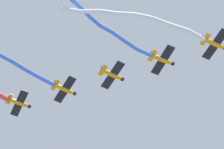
{
  "coord_description": "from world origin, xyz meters",
  "views": [
    {
      "loc": [
        -13.61,
        46.54,
        7.12
      ],
      "look_at": [
        16.1,
        6.65,
        77.29
      ],
      "focal_mm": 84.44,
      "sensor_mm": 36.0,
      "label": 1
    }
  ],
  "objects_px": {
    "airplane_right_wing": "(113,75)",
    "airplane_trail": "(19,103)",
    "airplane_lead": "(215,44)",
    "airplane_left_wing": "(163,60)",
    "airplane_slot": "(65,89)"
  },
  "relations": [
    {
      "from": "airplane_right_wing",
      "to": "airplane_trail",
      "type": "xyz_separation_m",
      "value": [
        16.57,
        4.54,
        0.5
      ]
    },
    {
      "from": "airplane_lead",
      "to": "airplane_left_wing",
      "type": "xyz_separation_m",
      "value": [
        8.29,
        2.27,
        0.25
      ]
    },
    {
      "from": "airplane_lead",
      "to": "airplane_slot",
      "type": "bearing_deg",
      "value": 132.37
    },
    {
      "from": "airplane_right_wing",
      "to": "airplane_left_wing",
      "type": "bearing_deg",
      "value": -50.29
    },
    {
      "from": "airplane_left_wing",
      "to": "airplane_lead",
      "type": "bearing_deg",
      "value": -46.28
    },
    {
      "from": "airplane_right_wing",
      "to": "airplane_trail",
      "type": "height_order",
      "value": "airplane_trail"
    },
    {
      "from": "airplane_lead",
      "to": "airplane_right_wing",
      "type": "bearing_deg",
      "value": 132.37
    },
    {
      "from": "airplane_lead",
      "to": "airplane_right_wing",
      "type": "distance_m",
      "value": 17.2
    },
    {
      "from": "airplane_slot",
      "to": "airplane_trail",
      "type": "relative_size",
      "value": 1.02
    },
    {
      "from": "airplane_left_wing",
      "to": "airplane_slot",
      "type": "relative_size",
      "value": 0.98
    },
    {
      "from": "airplane_left_wing",
      "to": "airplane_trail",
      "type": "distance_m",
      "value": 25.79
    },
    {
      "from": "airplane_left_wing",
      "to": "airplane_slot",
      "type": "bearing_deg",
      "value": 133.7
    },
    {
      "from": "airplane_left_wing",
      "to": "airplane_right_wing",
      "type": "bearing_deg",
      "value": 133.68
    },
    {
      "from": "airplane_left_wing",
      "to": "airplane_right_wing",
      "type": "xyz_separation_m",
      "value": [
        8.29,
        2.26,
        0.25
      ]
    },
    {
      "from": "airplane_slot",
      "to": "airplane_trail",
      "type": "height_order",
      "value": "airplane_trail"
    }
  ]
}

